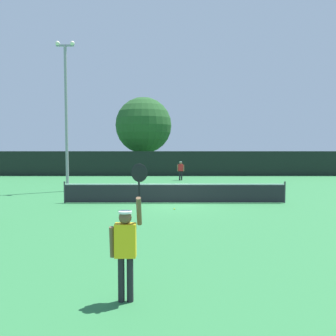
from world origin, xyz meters
TOP-DOWN VIEW (x-y plane):
  - ground_plane at (0.00, 0.00)m, footprint 120.00×120.00m
  - tennis_net at (0.00, 0.00)m, footprint 11.01×0.08m
  - perimeter_fence at (0.00, 16.14)m, footprint 36.07×0.12m
  - player_serving at (-1.09, -11.15)m, footprint 0.67×0.39m
  - player_receiving at (0.71, 11.68)m, footprint 0.57×0.23m
  - tennis_ball at (-0.05, -1.87)m, footprint 0.07×0.07m
  - light_pole at (-6.63, 4.60)m, footprint 1.18×0.28m
  - large_tree at (-2.96, 20.66)m, footprint 5.99×5.99m
  - parked_car_near at (-2.98, 21.77)m, footprint 2.02×4.25m
  - parked_car_mid at (2.00, 22.69)m, footprint 2.24×4.34m
  - parked_car_far at (9.90, 23.08)m, footprint 2.31×4.37m

SIDE VIEW (x-z plane):
  - ground_plane at x=0.00m, z-range 0.00..0.00m
  - tennis_ball at x=-0.05m, z-range 0.00..0.07m
  - tennis_net at x=0.00m, z-range -0.02..1.05m
  - parked_car_near at x=-2.98m, z-range -0.07..1.62m
  - parked_car_mid at x=2.00m, z-range -0.07..1.62m
  - parked_car_far at x=9.90m, z-range -0.07..1.62m
  - player_receiving at x=0.71m, z-range 0.16..1.71m
  - player_serving at x=-1.09m, z-range -0.15..2.35m
  - perimeter_fence at x=0.00m, z-range 0.00..2.34m
  - large_tree at x=-2.96m, z-range 1.01..9.05m
  - light_pole at x=-6.63m, z-range 0.58..9.81m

